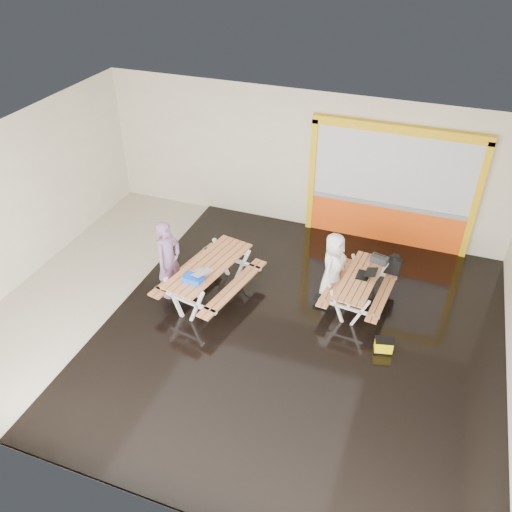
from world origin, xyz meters
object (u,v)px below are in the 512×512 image
at_px(backpack, 394,265).
at_px(fluke_bag, 384,346).
at_px(picnic_table_left, 209,273).
at_px(blue_pouch, 193,279).
at_px(dark_case, 322,300).
at_px(laptop_left, 199,274).
at_px(person_right, 333,266).
at_px(person_left, 169,260).
at_px(laptop_right, 366,274).
at_px(toolbox, 379,259).
at_px(picnic_table_right, 360,284).

bearing_deg(backpack, fluke_bag, -85.35).
distance_m(picnic_table_left, blue_pouch, 0.65).
height_order(picnic_table_left, dark_case, picnic_table_left).
distance_m(laptop_left, dark_case, 2.63).
relative_size(person_right, dark_case, 4.59).
bearing_deg(picnic_table_left, person_right, 22.15).
bearing_deg(person_left, laptop_left, -93.61).
relative_size(laptop_left, laptop_right, 1.42).
xyz_separation_m(person_right, backpack, (1.17, 0.64, -0.10)).
distance_m(picnic_table_left, person_right, 2.56).
relative_size(person_left, toolbox, 4.61).
bearing_deg(laptop_right, dark_case, -158.29).
distance_m(person_left, dark_case, 3.29).
bearing_deg(laptop_right, backpack, 55.16).
xyz_separation_m(picnic_table_left, person_left, (-0.81, -0.20, 0.25)).
xyz_separation_m(toolbox, fluke_bag, (0.47, -1.86, -0.62)).
bearing_deg(picnic_table_left, laptop_left, -90.94).
distance_m(laptop_left, fluke_bag, 3.78).
relative_size(laptop_right, fluke_bag, 1.05).
xyz_separation_m(picnic_table_right, dark_case, (-0.68, -0.24, -0.45)).
xyz_separation_m(dark_case, fluke_bag, (1.42, -0.98, 0.08)).
distance_m(backpack, dark_case, 1.69).
bearing_deg(toolbox, person_right, -149.14).
bearing_deg(picnic_table_right, dark_case, -160.50).
distance_m(person_left, backpack, 4.71).
relative_size(picnic_table_right, person_left, 1.08).
bearing_deg(person_left, dark_case, -63.79).
height_order(picnic_table_left, fluke_bag, picnic_table_left).
height_order(backpack, dark_case, backpack).
bearing_deg(backpack, person_right, -151.47).
bearing_deg(picnic_table_right, picnic_table_left, -164.11).
relative_size(person_left, backpack, 3.83).
bearing_deg(picnic_table_left, backpack, 24.34).
height_order(person_right, fluke_bag, person_right).
height_order(picnic_table_right, fluke_bag, picnic_table_right).
bearing_deg(blue_pouch, person_left, 151.90).
relative_size(person_right, backpack, 3.29).
bearing_deg(blue_pouch, laptop_right, 25.86).
bearing_deg(laptop_right, person_right, 175.66).
bearing_deg(picnic_table_right, fluke_bag, -59.06).
distance_m(person_left, laptop_left, 0.83).
height_order(picnic_table_left, blue_pouch, blue_pouch).
distance_m(laptop_left, backpack, 4.08).
relative_size(picnic_table_left, laptop_left, 4.25).
height_order(picnic_table_right, toolbox, toolbox).
height_order(person_right, laptop_left, person_right).
xyz_separation_m(picnic_table_left, fluke_bag, (3.70, -0.38, -0.47)).
xyz_separation_m(picnic_table_right, laptop_left, (-2.97, -1.26, 0.37)).
bearing_deg(picnic_table_left, dark_case, 14.78).
bearing_deg(toolbox, picnic_table_right, -112.60).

